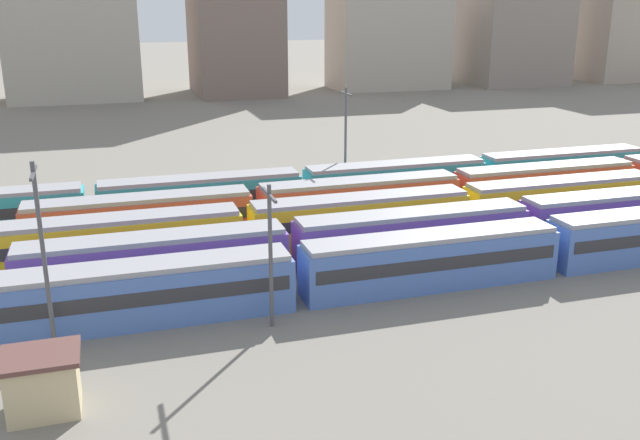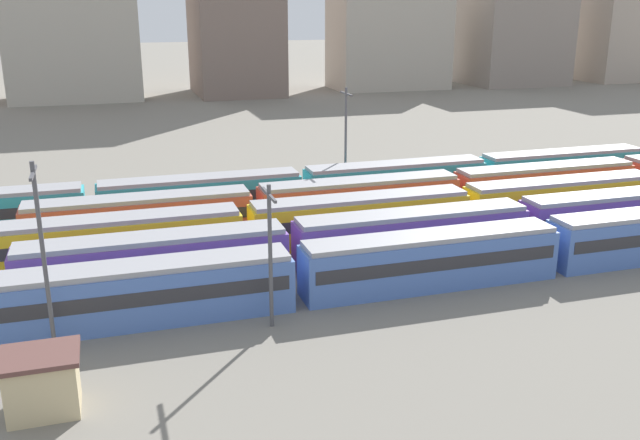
{
  "view_description": "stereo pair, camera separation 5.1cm",
  "coord_description": "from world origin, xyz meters",
  "px_view_note": "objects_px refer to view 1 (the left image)",
  "views": [
    {
      "loc": [
        -0.73,
        -40.18,
        18.61
      ],
      "look_at": [
        14.99,
        10.4,
        2.04
      ],
      "focal_mm": 39.3,
      "sensor_mm": 36.0,
      "label": 1
    },
    {
      "loc": [
        -0.68,
        -40.2,
        18.61
      ],
      "look_at": [
        14.99,
        10.4,
        2.04
      ],
      "focal_mm": 39.3,
      "sensor_mm": 36.0,
      "label": 2
    }
  ],
  "objects_px": {
    "catenary_pole_2": "(270,249)",
    "catenary_pole_0": "(43,252)",
    "signal_hut": "(43,382)",
    "train_track_3": "(626,177)",
    "train_track_4": "(302,188)",
    "train_track_0": "(551,246)",
    "train_track_2": "(561,199)",
    "train_track_1": "(622,213)",
    "catenary_pole_1": "(346,137)"
  },
  "relations": [
    {
      "from": "catenary_pole_2",
      "to": "catenary_pole_0",
      "type": "bearing_deg",
      "value": 179.62
    },
    {
      "from": "signal_hut",
      "to": "train_track_3",
      "type": "bearing_deg",
      "value": 24.48
    },
    {
      "from": "train_track_4",
      "to": "catenary_pole_0",
      "type": "height_order",
      "value": "catenary_pole_0"
    },
    {
      "from": "train_track_0",
      "to": "train_track_2",
      "type": "height_order",
      "value": "same"
    },
    {
      "from": "train_track_2",
      "to": "catenary_pole_0",
      "type": "relative_size",
      "value": 8.59
    },
    {
      "from": "train_track_4",
      "to": "catenary_pole_0",
      "type": "relative_size",
      "value": 6.86
    },
    {
      "from": "train_track_4",
      "to": "catenary_pole_0",
      "type": "xyz_separation_m",
      "value": [
        -20.86,
        -23.6,
        4.1
      ]
    },
    {
      "from": "train_track_1",
      "to": "train_track_3",
      "type": "bearing_deg",
      "value": 48.77
    },
    {
      "from": "catenary_pole_0",
      "to": "catenary_pole_1",
      "type": "distance_m",
      "value": 37.25
    },
    {
      "from": "catenary_pole_1",
      "to": "catenary_pole_2",
      "type": "distance_m",
      "value": 30.06
    },
    {
      "from": "catenary_pole_0",
      "to": "catenary_pole_2",
      "type": "relative_size",
      "value": 1.24
    },
    {
      "from": "train_track_2",
      "to": "catenary_pole_2",
      "type": "bearing_deg",
      "value": -155.73
    },
    {
      "from": "signal_hut",
      "to": "train_track_4",
      "type": "bearing_deg",
      "value": 54.44
    },
    {
      "from": "train_track_2",
      "to": "catenary_pole_0",
      "type": "bearing_deg",
      "value": -162.43
    },
    {
      "from": "train_track_4",
      "to": "catenary_pole_1",
      "type": "bearing_deg",
      "value": 29.18
    },
    {
      "from": "catenary_pole_0",
      "to": "train_track_1",
      "type": "bearing_deg",
      "value": 10.34
    },
    {
      "from": "train_track_3",
      "to": "train_track_4",
      "type": "xyz_separation_m",
      "value": [
        -32.14,
        5.2,
        0.0
      ]
    },
    {
      "from": "catenary_pole_0",
      "to": "train_track_4",
      "type": "bearing_deg",
      "value": 48.53
    },
    {
      "from": "train_track_0",
      "to": "catenary_pole_2",
      "type": "xyz_separation_m",
      "value": [
        -21.22,
        -2.88,
        3.01
      ]
    },
    {
      "from": "train_track_2",
      "to": "train_track_3",
      "type": "distance_m",
      "value": 12.45
    },
    {
      "from": "train_track_4",
      "to": "catenary_pole_2",
      "type": "height_order",
      "value": "catenary_pole_2"
    },
    {
      "from": "train_track_3",
      "to": "catenary_pole_0",
      "type": "height_order",
      "value": "catenary_pole_0"
    },
    {
      "from": "train_track_1",
      "to": "train_track_2",
      "type": "relative_size",
      "value": 1.0
    },
    {
      "from": "train_track_4",
      "to": "catenary_pole_1",
      "type": "distance_m",
      "value": 7.26
    },
    {
      "from": "train_track_2",
      "to": "catenary_pole_1",
      "type": "height_order",
      "value": "catenary_pole_1"
    },
    {
      "from": "train_track_0",
      "to": "train_track_4",
      "type": "relative_size",
      "value": 1.0
    },
    {
      "from": "train_track_0",
      "to": "catenary_pole_1",
      "type": "xyz_separation_m",
      "value": [
        -7.31,
        23.75,
        4.03
      ]
    },
    {
      "from": "train_track_4",
      "to": "signal_hut",
      "type": "height_order",
      "value": "train_track_4"
    },
    {
      "from": "train_track_2",
      "to": "catenary_pole_1",
      "type": "distance_m",
      "value": 20.89
    },
    {
      "from": "train_track_0",
      "to": "train_track_4",
      "type": "bearing_deg",
      "value": 121.19
    },
    {
      "from": "catenary_pole_0",
      "to": "signal_hut",
      "type": "xyz_separation_m",
      "value": [
        -0.17,
        -5.8,
        -4.45
      ]
    },
    {
      "from": "catenary_pole_0",
      "to": "signal_hut",
      "type": "height_order",
      "value": "catenary_pole_0"
    },
    {
      "from": "train_track_0",
      "to": "catenary_pole_2",
      "type": "relative_size",
      "value": 8.52
    },
    {
      "from": "train_track_0",
      "to": "train_track_3",
      "type": "distance_m",
      "value": 25.01
    },
    {
      "from": "train_track_1",
      "to": "train_track_3",
      "type": "distance_m",
      "value": 13.83
    },
    {
      "from": "train_track_1",
      "to": "catenary_pole_2",
      "type": "relative_size",
      "value": 10.68
    },
    {
      "from": "train_track_3",
      "to": "train_track_0",
      "type": "bearing_deg",
      "value": -141.41
    },
    {
      "from": "train_track_0",
      "to": "train_track_3",
      "type": "relative_size",
      "value": 0.66
    },
    {
      "from": "train_track_0",
      "to": "train_track_1",
      "type": "bearing_deg",
      "value": 26.48
    },
    {
      "from": "catenary_pole_2",
      "to": "train_track_4",
      "type": "bearing_deg",
      "value": 69.98
    },
    {
      "from": "catenary_pole_2",
      "to": "train_track_2",
      "type": "bearing_deg",
      "value": 24.27
    },
    {
      "from": "train_track_2",
      "to": "catenary_pole_2",
      "type": "height_order",
      "value": "catenary_pole_2"
    },
    {
      "from": "catenary_pole_1",
      "to": "catenary_pole_2",
      "type": "relative_size",
      "value": 1.23
    },
    {
      "from": "train_track_4",
      "to": "catenary_pole_1",
      "type": "height_order",
      "value": "catenary_pole_1"
    },
    {
      "from": "catenary_pole_0",
      "to": "signal_hut",
      "type": "bearing_deg",
      "value": -91.64
    },
    {
      "from": "train_track_3",
      "to": "signal_hut",
      "type": "height_order",
      "value": "train_track_3"
    },
    {
      "from": "train_track_1",
      "to": "train_track_2",
      "type": "bearing_deg",
      "value": 112.87
    },
    {
      "from": "train_track_4",
      "to": "train_track_1",
      "type": "bearing_deg",
      "value": -34.12
    },
    {
      "from": "catenary_pole_0",
      "to": "train_track_0",
      "type": "bearing_deg",
      "value": 4.79
    },
    {
      "from": "train_track_1",
      "to": "catenary_pole_1",
      "type": "relative_size",
      "value": 8.71
    }
  ]
}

